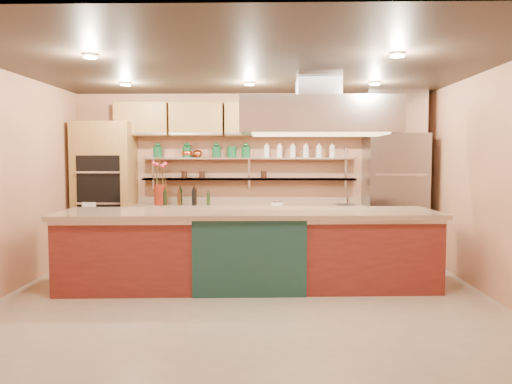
{
  "coord_description": "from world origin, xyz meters",
  "views": [
    {
      "loc": [
        0.25,
        -6.06,
        1.72
      ],
      "look_at": [
        0.1,
        1.0,
        1.23
      ],
      "focal_mm": 35.0,
      "sensor_mm": 36.0,
      "label": 1
    }
  ],
  "objects_px": {
    "flower_vase": "(160,195)",
    "kitchen_scale": "(277,202)",
    "green_canister": "(232,152)",
    "island": "(249,249)",
    "copper_kettle": "(198,154)",
    "refrigerator": "(394,198)"
  },
  "relations": [
    {
      "from": "kitchen_scale",
      "to": "copper_kettle",
      "type": "xyz_separation_m",
      "value": [
        -1.34,
        0.22,
        0.8
      ]
    },
    {
      "from": "island",
      "to": "flower_vase",
      "type": "xyz_separation_m",
      "value": [
        -1.54,
        1.67,
        0.59
      ]
    },
    {
      "from": "flower_vase",
      "to": "kitchen_scale",
      "type": "distance_m",
      "value": 1.95
    },
    {
      "from": "refrigerator",
      "to": "flower_vase",
      "type": "height_order",
      "value": "refrigerator"
    },
    {
      "from": "flower_vase",
      "to": "copper_kettle",
      "type": "height_order",
      "value": "copper_kettle"
    },
    {
      "from": "copper_kettle",
      "to": "flower_vase",
      "type": "bearing_deg",
      "value": -159.94
    },
    {
      "from": "green_canister",
      "to": "kitchen_scale",
      "type": "bearing_deg",
      "value": -16.2
    },
    {
      "from": "island",
      "to": "green_canister",
      "type": "bearing_deg",
      "value": 97.75
    },
    {
      "from": "copper_kettle",
      "to": "island",
      "type": "bearing_deg",
      "value": -63.68
    },
    {
      "from": "kitchen_scale",
      "to": "copper_kettle",
      "type": "relative_size",
      "value": 1.08
    },
    {
      "from": "refrigerator",
      "to": "island",
      "type": "bearing_deg",
      "value": -144.51
    },
    {
      "from": "island",
      "to": "kitchen_scale",
      "type": "distance_m",
      "value": 1.79
    },
    {
      "from": "refrigerator",
      "to": "green_canister",
      "type": "bearing_deg",
      "value": 175.11
    },
    {
      "from": "kitchen_scale",
      "to": "flower_vase",
      "type": "bearing_deg",
      "value": -168.75
    },
    {
      "from": "refrigerator",
      "to": "flower_vase",
      "type": "distance_m",
      "value": 3.87
    },
    {
      "from": "flower_vase",
      "to": "copper_kettle",
      "type": "distance_m",
      "value": 0.94
    },
    {
      "from": "kitchen_scale",
      "to": "copper_kettle",
      "type": "height_order",
      "value": "copper_kettle"
    },
    {
      "from": "flower_vase",
      "to": "island",
      "type": "bearing_deg",
      "value": -47.4
    },
    {
      "from": "green_canister",
      "to": "island",
      "type": "bearing_deg",
      "value": -79.4
    },
    {
      "from": "island",
      "to": "green_canister",
      "type": "xyz_separation_m",
      "value": [
        -0.35,
        1.89,
        1.3
      ]
    },
    {
      "from": "flower_vase",
      "to": "green_canister",
      "type": "distance_m",
      "value": 1.4
    },
    {
      "from": "island",
      "to": "flower_vase",
      "type": "relative_size",
      "value": 14.37
    }
  ]
}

